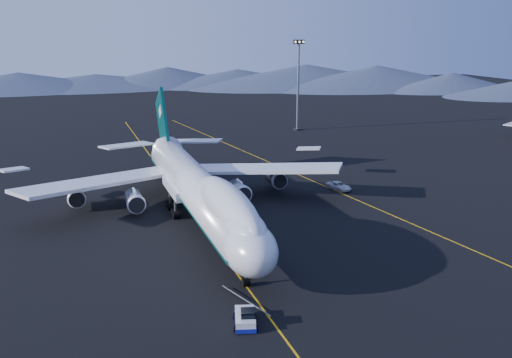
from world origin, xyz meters
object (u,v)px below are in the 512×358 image
object	(u,v)px
boeing_747	(197,187)
pushback_tug	(245,319)
floodlight_mast	(298,85)
service_van	(339,186)

from	to	relation	value
boeing_747	pushback_tug	world-z (taller)	boeing_747
pushback_tug	floodlight_mast	size ratio (longest dim) A/B	0.17
service_van	boeing_747	bearing A→B (deg)	-177.24
boeing_747	service_van	xyz separation A→B (m)	(31.12, 9.49, -5.03)
boeing_747	floodlight_mast	distance (m)	91.79
boeing_747	floodlight_mast	world-z (taller)	floodlight_mast
floodlight_mast	boeing_747	bearing A→B (deg)	-123.27
service_van	floodlight_mast	distance (m)	70.86
boeing_747	pushback_tug	xyz separation A→B (m)	(-3.00, -35.66, -5.21)
boeing_747	floodlight_mast	xyz separation A→B (m)	(50.15, 76.43, 8.34)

